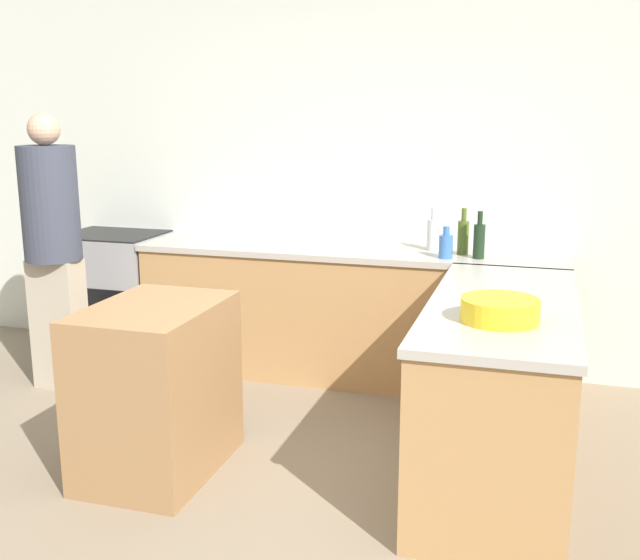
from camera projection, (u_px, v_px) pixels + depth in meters
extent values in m
plane|color=gray|center=(227.00, 532.00, 3.23)|extent=(14.00, 14.00, 0.00)
cube|color=silver|center=(362.00, 174.00, 5.18)|extent=(8.00, 0.06, 2.70)
cube|color=tan|center=(348.00, 316.00, 5.06)|extent=(2.79, 0.62, 0.85)
cube|color=#ADA89E|center=(349.00, 251.00, 4.96)|extent=(2.82, 0.65, 0.04)
cube|color=tan|center=(498.00, 393.00, 3.67)|extent=(0.66, 1.71, 0.85)
cube|color=#ADA89E|center=(503.00, 305.00, 3.58)|extent=(0.69, 1.74, 0.04)
cube|color=#99999E|center=(115.00, 294.00, 5.56)|extent=(0.76, 0.62, 0.89)
cube|color=black|center=(92.00, 323.00, 5.30)|extent=(0.64, 0.01, 0.50)
cube|color=black|center=(111.00, 234.00, 5.46)|extent=(0.70, 0.57, 0.01)
cube|color=#997047|center=(157.00, 389.00, 3.72)|extent=(0.58, 0.81, 0.86)
cylinder|color=yellow|center=(500.00, 310.00, 3.22)|extent=(0.34, 0.34, 0.10)
cylinder|color=silver|center=(433.00, 235.00, 4.85)|extent=(0.08, 0.08, 0.20)
cylinder|color=silver|center=(434.00, 214.00, 4.82)|extent=(0.04, 0.04, 0.08)
cylinder|color=#475B1E|center=(463.00, 238.00, 4.73)|extent=(0.07, 0.07, 0.21)
cylinder|color=#475B1E|center=(464.00, 215.00, 4.70)|extent=(0.03, 0.03, 0.08)
cylinder|color=#386BB7|center=(446.00, 247.00, 4.60)|extent=(0.09, 0.09, 0.14)
cylinder|color=#386BB7|center=(446.00, 231.00, 4.58)|extent=(0.04, 0.04, 0.06)
cylinder|color=black|center=(479.00, 242.00, 4.58)|extent=(0.07, 0.07, 0.21)
cylinder|color=black|center=(480.00, 218.00, 4.55)|extent=(0.03, 0.03, 0.08)
cube|color=#ADA38E|center=(59.00, 323.00, 4.88)|extent=(0.32, 0.20, 0.85)
cylinder|color=#383D4C|center=(50.00, 203.00, 4.70)|extent=(0.36, 0.36, 0.72)
sphere|color=tan|center=(44.00, 129.00, 4.60)|extent=(0.20, 0.20, 0.20)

